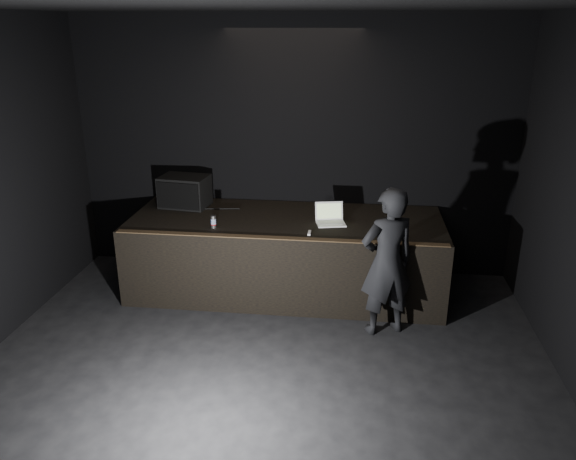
# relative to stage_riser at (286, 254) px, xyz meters

# --- Properties ---
(ground) EXTENTS (7.00, 7.00, 0.00)m
(ground) POSITION_rel_stage_riser_xyz_m (0.00, -2.73, -0.50)
(ground) COLOR black
(ground) RESTS_ON ground
(room_walls) EXTENTS (6.10, 7.10, 3.52)m
(room_walls) POSITION_rel_stage_riser_xyz_m (0.00, -2.73, 1.52)
(room_walls) COLOR black
(room_walls) RESTS_ON ground
(stage_riser) EXTENTS (4.00, 1.50, 1.00)m
(stage_riser) POSITION_rel_stage_riser_xyz_m (0.00, 0.00, 0.00)
(stage_riser) COLOR black
(stage_riser) RESTS_ON ground
(riser_lip) EXTENTS (3.92, 0.10, 0.01)m
(riser_lip) POSITION_rel_stage_riser_xyz_m (0.00, -0.71, 0.51)
(riser_lip) COLOR brown
(riser_lip) RESTS_ON stage_riser
(stage_monitor) EXTENTS (0.68, 0.53, 0.42)m
(stage_monitor) POSITION_rel_stage_riser_xyz_m (-1.43, 0.35, 0.71)
(stage_monitor) COLOR black
(stage_monitor) RESTS_ON stage_riser
(cable) EXTENTS (0.84, 0.13, 0.02)m
(cable) POSITION_rel_stage_riser_xyz_m (-1.08, 0.24, 0.51)
(cable) COLOR black
(cable) RESTS_ON stage_riser
(laptop) EXTENTS (0.41, 0.38, 0.24)m
(laptop) POSITION_rel_stage_riser_xyz_m (0.57, -0.09, 0.56)
(laptop) COLOR white
(laptop) RESTS_ON stage_riser
(beer_can) EXTENTS (0.06, 0.06, 0.15)m
(beer_can) POSITION_rel_stage_riser_xyz_m (-0.84, -0.45, 0.58)
(beer_can) COLOR silver
(beer_can) RESTS_ON stage_riser
(plastic_cup) EXTENTS (0.08, 0.08, 0.11)m
(plastic_cup) POSITION_rel_stage_riser_xyz_m (0.40, 0.28, 0.55)
(plastic_cup) COLOR white
(plastic_cup) RESTS_ON stage_riser
(wii_remote) EXTENTS (0.03, 0.14, 0.03)m
(wii_remote) POSITION_rel_stage_riser_xyz_m (0.35, -0.52, 0.51)
(wii_remote) COLOR white
(wii_remote) RESTS_ON stage_riser
(person) EXTENTS (0.74, 0.63, 1.73)m
(person) POSITION_rel_stage_riser_xyz_m (1.25, -0.95, 0.36)
(person) COLOR black
(person) RESTS_ON ground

